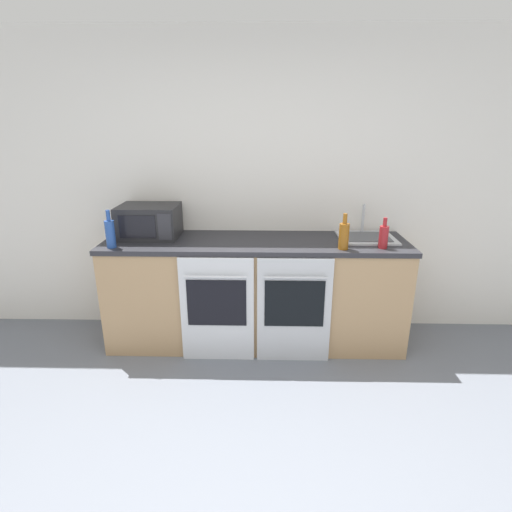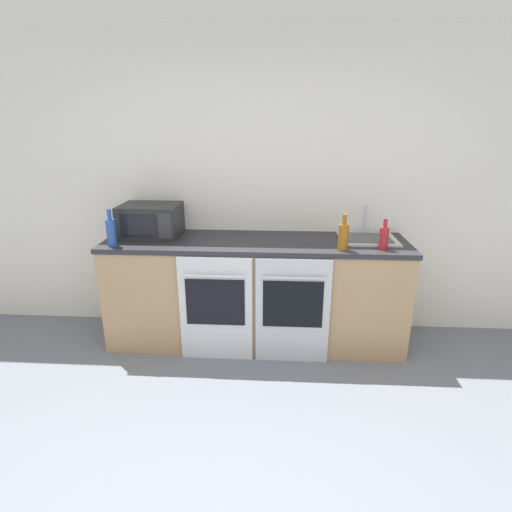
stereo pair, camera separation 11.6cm
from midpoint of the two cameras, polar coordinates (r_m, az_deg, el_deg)
wall_back at (r=3.58m, az=1.22°, el=9.60°), size 10.00×0.06×2.60m
counter_back at (r=3.48m, az=0.89°, el=-5.05°), size 2.52×0.66×0.93m
oven_left at (r=3.21m, az=-4.73°, el=-7.53°), size 0.58×0.06×0.88m
oven_right at (r=3.18m, az=6.29°, el=-7.80°), size 0.58×0.06×0.88m
microwave at (r=3.53m, az=-13.89°, el=4.97°), size 0.49×0.39×0.27m
bottle_blue at (r=3.32m, az=-19.05°, el=3.30°), size 0.07×0.07×0.30m
bottle_red at (r=3.22m, az=18.79°, el=2.51°), size 0.07×0.07×0.24m
bottle_amber at (r=3.12m, az=13.42°, el=2.76°), size 0.08×0.08×0.28m
sink at (r=3.48m, az=16.55°, el=2.49°), size 0.47×0.42×0.26m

